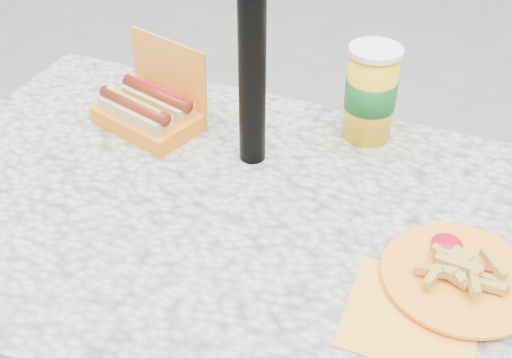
% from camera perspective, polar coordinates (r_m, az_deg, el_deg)
% --- Properties ---
extents(picnic_table, '(1.20, 0.80, 0.75)m').
position_cam_1_polar(picnic_table, '(1.20, -3.25, -6.35)').
color(picnic_table, beige).
rests_on(picnic_table, ground).
extents(hotdog_box, '(0.24, 0.19, 0.17)m').
position_cam_1_polar(hotdog_box, '(1.34, -9.48, 6.11)').
color(hotdog_box, orange).
rests_on(hotdog_box, picnic_table).
extents(fries_plate, '(0.27, 0.31, 0.05)m').
position_cam_1_polar(fries_plate, '(1.03, 17.34, -8.44)').
color(fries_plate, '#FAA630').
rests_on(fries_plate, picnic_table).
extents(soda_cup, '(0.10, 0.10, 0.19)m').
position_cam_1_polar(soda_cup, '(1.28, 10.15, 7.52)').
color(soda_cup, yellow).
rests_on(soda_cup, picnic_table).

